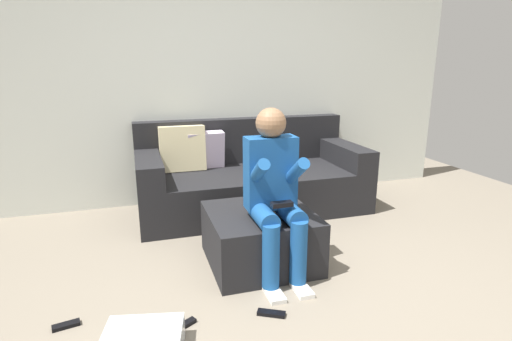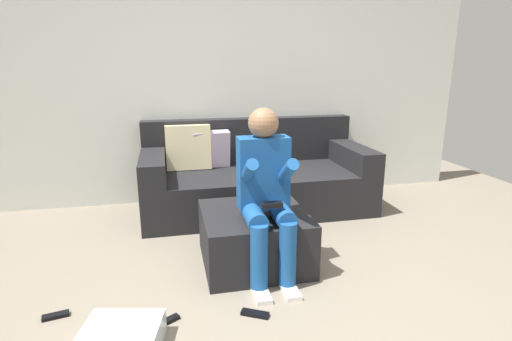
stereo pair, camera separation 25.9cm
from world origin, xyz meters
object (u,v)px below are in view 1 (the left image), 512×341
at_px(remote_under_side_table, 66,325).
at_px(ottoman, 260,237).
at_px(remote_near_ottoman, 271,313).
at_px(remote_by_storage_bin, 185,325).
at_px(person_seated, 275,189).
at_px(couch_sectional, 249,179).

bearing_deg(remote_under_side_table, ottoman, 6.55).
relative_size(remote_near_ottoman, remote_by_storage_bin, 1.17).
xyz_separation_m(ottoman, remote_by_storage_bin, (-0.64, -0.60, -0.19)).
bearing_deg(remote_under_side_table, remote_by_storage_bin, -28.12).
distance_m(person_seated, remote_under_side_table, 1.47).
bearing_deg(couch_sectional, ottoman, -102.08).
relative_size(ottoman, remote_under_side_table, 5.12).
height_order(couch_sectional, remote_under_side_table, couch_sectional).
bearing_deg(couch_sectional, person_seated, -98.75).
distance_m(couch_sectional, ottoman, 1.17).
bearing_deg(remote_near_ottoman, couch_sectional, 106.85).
height_order(remote_near_ottoman, remote_by_storage_bin, same).
relative_size(remote_by_storage_bin, remote_under_side_table, 0.98).
height_order(ottoman, remote_under_side_table, ottoman).
relative_size(person_seated, remote_under_side_table, 7.93).
relative_size(couch_sectional, ottoman, 2.97).
xyz_separation_m(person_seated, remote_near_ottoman, (-0.18, -0.46, -0.61)).
height_order(person_seated, remote_near_ottoman, person_seated).
xyz_separation_m(ottoman, remote_under_side_table, (-1.28, -0.41, -0.19)).
distance_m(person_seated, remote_by_storage_bin, 1.00).
distance_m(couch_sectional, remote_under_side_table, 2.19).
height_order(person_seated, remote_under_side_table, person_seated).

